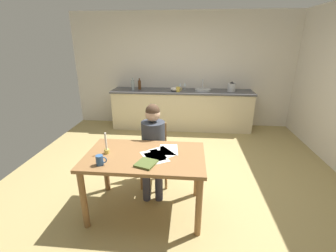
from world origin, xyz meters
name	(u,v)px	position (x,y,z in m)	size (l,w,h in m)	color
ground_plane	(175,180)	(0.00, 0.00, -0.02)	(5.20, 5.20, 0.04)	tan
wall_back	(183,71)	(0.00, 2.60, 1.30)	(5.20, 0.12, 2.60)	silver
kitchen_counter	(181,109)	(0.00, 2.24, 0.45)	(3.21, 0.64, 0.90)	beige
dining_table	(145,163)	(-0.31, -0.70, 0.64)	(1.35, 0.81, 0.75)	olive
chair_at_table	(154,151)	(-0.30, -0.06, 0.48)	(0.44, 0.44, 0.86)	olive
person_seated	(153,143)	(-0.29, -0.20, 0.68)	(0.36, 0.61, 1.19)	#333842
coffee_mug	(100,160)	(-0.73, -0.97, 0.80)	(0.12, 0.08, 0.11)	#33598C
candlestick	(106,148)	(-0.75, -0.71, 0.82)	(0.06, 0.06, 0.26)	gold
book_magazine	(146,163)	(-0.25, -0.92, 0.76)	(0.19, 0.21, 0.02)	#4C5C29
paper_letter	(156,157)	(-0.17, -0.75, 0.75)	(0.21, 0.30, 0.00)	white
paper_bill	(153,156)	(-0.21, -0.72, 0.75)	(0.21, 0.30, 0.00)	white
paper_envelope	(169,150)	(-0.05, -0.55, 0.75)	(0.21, 0.30, 0.00)	white
paper_receipt	(162,153)	(-0.12, -0.63, 0.75)	(0.21, 0.30, 0.00)	white
sink_unit	(203,90)	(0.48, 2.24, 0.92)	(0.36, 0.36, 0.24)	#B2B7BC
bottle_oil	(133,85)	(-1.11, 2.14, 1.02)	(0.07, 0.07, 0.28)	#8C999E
bottle_vinegar	(140,85)	(-0.99, 2.28, 1.01)	(0.07, 0.07, 0.26)	#593319
mixing_bowl	(175,89)	(-0.16, 2.17, 0.94)	(0.19, 0.19, 0.09)	white
stovetop_kettle	(232,87)	(1.11, 2.24, 1.00)	(0.18, 0.18, 0.22)	#B7BABF
wine_glass_near_sink	(185,85)	(0.06, 2.39, 1.01)	(0.07, 0.07, 0.15)	silver
wine_glass_by_kettle	(180,84)	(-0.05, 2.39, 1.01)	(0.07, 0.07, 0.15)	silver
teacup_on_counter	(178,89)	(-0.08, 2.09, 0.95)	(0.12, 0.08, 0.11)	#F2CC4C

